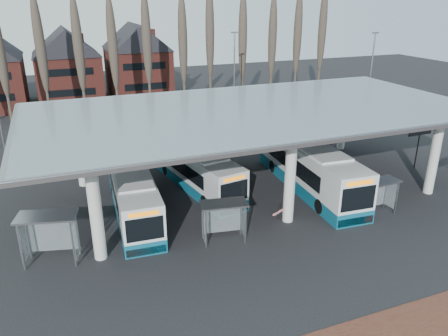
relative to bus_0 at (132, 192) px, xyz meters
name	(u,v)px	position (x,y,z in m)	size (l,w,h in m)	color
ground	(308,239)	(9.21, -7.41, -1.49)	(140.00, 140.00, 0.00)	black
station_canopy	(254,117)	(9.21, 0.59, 4.20)	(32.00, 16.00, 6.34)	silver
poplar_row	(165,41)	(9.21, 25.59, 7.29)	(45.10, 1.10, 14.50)	#473D33
townhouse_row	(28,60)	(-6.54, 36.59, 4.45)	(36.80, 10.30, 12.25)	maroon
lamp_post_b	(234,76)	(15.21, 18.59, 3.85)	(0.80, 0.16, 10.17)	slate
lamp_post_c	(370,77)	(29.21, 12.59, 3.85)	(0.80, 0.16, 10.17)	slate
bus_0	(132,192)	(0.00, 0.00, 0.00)	(3.11, 11.47, 3.15)	silver
bus_1	(195,168)	(5.31, 2.72, -0.01)	(4.16, 11.50, 3.13)	silver
bus_2	(308,167)	(13.26, -0.74, 0.20)	(3.59, 13.04, 3.58)	silver
shelter_0	(49,227)	(-5.28, -4.20, 0.62)	(3.42, 2.29, 2.90)	gray
shelter_1	(223,212)	(4.38, -5.63, 0.37)	(2.93, 1.80, 2.55)	gray
shelter_2	(378,189)	(15.26, -6.17, 0.29)	(2.70, 1.45, 2.45)	gray
info_sign_1	(420,135)	(24.06, -0.57, 1.50)	(2.39, 0.20, 3.55)	black
barrier	(282,210)	(8.78, -4.90, -0.64)	(2.01, 1.07, 1.10)	black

